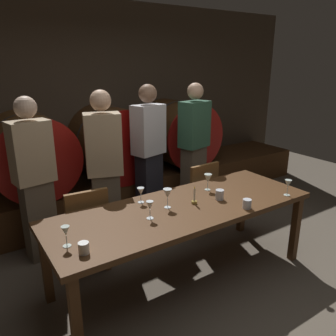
{
  "coord_description": "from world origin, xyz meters",
  "views": [
    {
      "loc": [
        -1.81,
        -2.0,
        2.01
      ],
      "look_at": [
        -0.21,
        0.42,
        1.08
      ],
      "focal_mm": 35.86,
      "sensor_mm": 36.0,
      "label": 1
    }
  ],
  "objects_px": {
    "dining_table": "(183,213)",
    "guest_far_right": "(194,150)",
    "chair_right": "(198,193)",
    "wine_barrel_right": "(178,133)",
    "cup_left": "(84,248)",
    "guest_center_right": "(149,155)",
    "cup_center": "(220,195)",
    "guest_far_left": "(35,179)",
    "wine_barrel_center": "(112,142)",
    "wine_glass_far_left": "(66,232)",
    "wine_glass_center_left": "(141,192)",
    "candle_center": "(194,199)",
    "wine_glass_left": "(150,206)",
    "chair_left": "(86,225)",
    "wine_glass_far_right": "(288,184)",
    "wine_glass_center_right": "(168,194)",
    "wine_glass_right": "(208,179)",
    "wine_barrel_left": "(30,154)",
    "cup_right": "(247,204)",
    "guest_center_left": "(105,168)"
  },
  "relations": [
    {
      "from": "guest_center_right",
      "to": "wine_glass_far_right",
      "type": "relative_size",
      "value": 11.03
    },
    {
      "from": "wine_barrel_right",
      "to": "wine_glass_center_right",
      "type": "height_order",
      "value": "wine_barrel_right"
    },
    {
      "from": "chair_right",
      "to": "guest_far_left",
      "type": "relative_size",
      "value": 0.52
    },
    {
      "from": "wine_barrel_center",
      "to": "guest_far_right",
      "type": "xyz_separation_m",
      "value": [
        0.82,
        -0.75,
        -0.06
      ]
    },
    {
      "from": "chair_left",
      "to": "guest_far_left",
      "type": "distance_m",
      "value": 0.71
    },
    {
      "from": "dining_table",
      "to": "cup_center",
      "type": "relative_size",
      "value": 25.98
    },
    {
      "from": "wine_barrel_right",
      "to": "cup_left",
      "type": "relative_size",
      "value": 11.87
    },
    {
      "from": "wine_glass_right",
      "to": "wine_glass_center_right",
      "type": "bearing_deg",
      "value": -166.96
    },
    {
      "from": "wine_barrel_center",
      "to": "wine_barrel_right",
      "type": "xyz_separation_m",
      "value": [
        1.1,
        0.0,
        0.0
      ]
    },
    {
      "from": "dining_table",
      "to": "chair_right",
      "type": "relative_size",
      "value": 2.82
    },
    {
      "from": "dining_table",
      "to": "chair_right",
      "type": "bearing_deg",
      "value": 43.42
    },
    {
      "from": "guest_far_left",
      "to": "wine_glass_far_left",
      "type": "distance_m",
      "value": 1.24
    },
    {
      "from": "wine_glass_center_right",
      "to": "cup_left",
      "type": "xyz_separation_m",
      "value": [
        -0.89,
        -0.31,
        -0.09
      ]
    },
    {
      "from": "candle_center",
      "to": "wine_glass_left",
      "type": "distance_m",
      "value": 0.5
    },
    {
      "from": "dining_table",
      "to": "guest_far_right",
      "type": "distance_m",
      "value": 1.49
    },
    {
      "from": "wine_glass_right",
      "to": "cup_center",
      "type": "height_order",
      "value": "wine_glass_right"
    },
    {
      "from": "dining_table",
      "to": "wine_glass_far_left",
      "type": "distance_m",
      "value": 1.11
    },
    {
      "from": "wine_barrel_left",
      "to": "wine_glass_center_right",
      "type": "xyz_separation_m",
      "value": [
        0.76,
        -1.8,
        -0.07
      ]
    },
    {
      "from": "wine_barrel_right",
      "to": "guest_far_right",
      "type": "relative_size",
      "value": 0.56
    },
    {
      "from": "wine_barrel_left",
      "to": "guest_far_right",
      "type": "xyz_separation_m",
      "value": [
        1.87,
        -0.75,
        -0.06
      ]
    },
    {
      "from": "chair_left",
      "to": "chair_right",
      "type": "height_order",
      "value": "same"
    },
    {
      "from": "wine_barrel_right",
      "to": "cup_right",
      "type": "distance_m",
      "value": 2.35
    },
    {
      "from": "wine_barrel_center",
      "to": "wine_glass_right",
      "type": "height_order",
      "value": "wine_barrel_center"
    },
    {
      "from": "cup_center",
      "to": "chair_left",
      "type": "bearing_deg",
      "value": 147.37
    },
    {
      "from": "dining_table",
      "to": "wine_glass_left",
      "type": "bearing_deg",
      "value": -173.24
    },
    {
      "from": "chair_right",
      "to": "guest_center_right",
      "type": "height_order",
      "value": "guest_center_right"
    },
    {
      "from": "guest_center_right",
      "to": "wine_glass_right",
      "type": "xyz_separation_m",
      "value": [
        0.09,
        -1.02,
        -0.03
      ]
    },
    {
      "from": "guest_center_right",
      "to": "cup_left",
      "type": "bearing_deg",
      "value": 32.18
    },
    {
      "from": "guest_far_right",
      "to": "wine_glass_far_left",
      "type": "relative_size",
      "value": 11.18
    },
    {
      "from": "dining_table",
      "to": "candle_center",
      "type": "bearing_deg",
      "value": -3.31
    },
    {
      "from": "chair_right",
      "to": "wine_glass_center_left",
      "type": "relative_size",
      "value": 6.08
    },
    {
      "from": "dining_table",
      "to": "wine_glass_center_left",
      "type": "bearing_deg",
      "value": 134.06
    },
    {
      "from": "wine_glass_far_right",
      "to": "wine_glass_center_left",
      "type": "bearing_deg",
      "value": 153.45
    },
    {
      "from": "wine_glass_right",
      "to": "wine_glass_center_left",
      "type": "bearing_deg",
      "value": 172.27
    },
    {
      "from": "wine_glass_center_left",
      "to": "cup_left",
      "type": "bearing_deg",
      "value": -144.08
    },
    {
      "from": "wine_glass_right",
      "to": "chair_left",
      "type": "bearing_deg",
      "value": 158.95
    },
    {
      "from": "dining_table",
      "to": "cup_left",
      "type": "relative_size",
      "value": 30.16
    },
    {
      "from": "wine_barrel_left",
      "to": "wine_glass_far_left",
      "type": "distance_m",
      "value": 1.97
    },
    {
      "from": "wine_barrel_center",
      "to": "wine_barrel_right",
      "type": "relative_size",
      "value": 1.0
    },
    {
      "from": "chair_right",
      "to": "wine_glass_right",
      "type": "bearing_deg",
      "value": 58.93
    },
    {
      "from": "wine_glass_center_right",
      "to": "cup_right",
      "type": "height_order",
      "value": "wine_glass_center_right"
    },
    {
      "from": "wine_glass_far_left",
      "to": "wine_glass_center_right",
      "type": "relative_size",
      "value": 0.88
    },
    {
      "from": "guest_center_left",
      "to": "guest_center_right",
      "type": "distance_m",
      "value": 0.68
    },
    {
      "from": "wine_barrel_right",
      "to": "cup_center",
      "type": "height_order",
      "value": "wine_barrel_right"
    },
    {
      "from": "chair_left",
      "to": "wine_glass_far_right",
      "type": "bearing_deg",
      "value": 154.13
    },
    {
      "from": "chair_left",
      "to": "wine_glass_center_right",
      "type": "relative_size",
      "value": 4.94
    },
    {
      "from": "candle_center",
      "to": "cup_left",
      "type": "xyz_separation_m",
      "value": [
        -1.14,
        -0.24,
        -0.0
      ]
    },
    {
      "from": "wine_barrel_center",
      "to": "wine_glass_right",
      "type": "bearing_deg",
      "value": -80.13
    },
    {
      "from": "cup_center",
      "to": "guest_center_right",
      "type": "bearing_deg",
      "value": 91.09
    },
    {
      "from": "guest_center_right",
      "to": "cup_center",
      "type": "relative_size",
      "value": 18.35
    }
  ]
}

